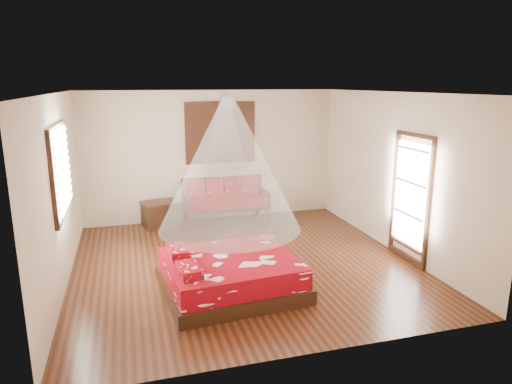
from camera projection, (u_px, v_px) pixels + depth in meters
room at (243, 182)px, 7.32m from camera, size 5.54×5.54×2.84m
bed at (230, 274)px, 6.60m from camera, size 2.05×1.89×0.63m
daybed at (225, 199)px, 9.81m from camera, size 1.78×0.79×0.94m
storage_chest at (162, 214)px, 9.57m from camera, size 0.90×0.75×0.53m
shutter_panel at (220, 133)px, 9.80m from camera, size 1.52×0.06×1.32m
window_left at (61, 170)px, 6.71m from camera, size 0.10×1.74×1.34m
glazed_door at (410, 199)px, 7.56m from camera, size 0.08×1.02×2.16m
wine_tray at (268, 235)px, 7.35m from camera, size 0.26×0.26×0.21m
mosquito_net_main at (229, 165)px, 6.23m from camera, size 1.99×1.99×1.80m
mosquito_net_daybed at (225, 130)px, 9.34m from camera, size 0.96×0.96×1.50m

